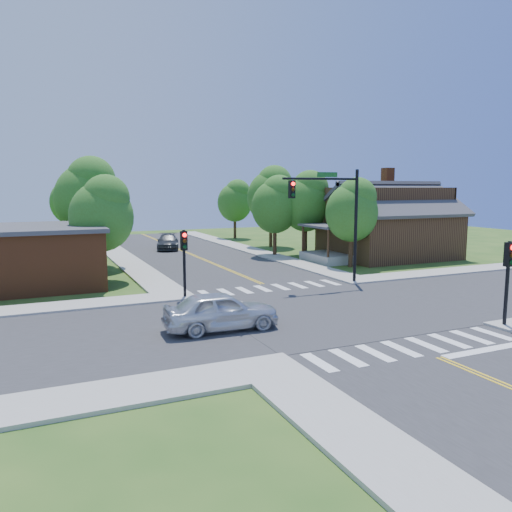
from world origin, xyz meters
name	(u,v)px	position (x,y,z in m)	size (l,w,h in m)	color
ground	(326,311)	(0.00, 0.00, 0.00)	(100.00, 100.00, 0.00)	#2A5119
road_ns	(326,311)	(0.00, 0.00, 0.02)	(10.00, 90.00, 0.04)	#2D2D30
road_ew	(326,311)	(0.00, 0.00, 0.03)	(90.00, 10.00, 0.04)	#2D2D30
intersection_patch	(326,311)	(0.00, 0.00, 0.00)	(10.20, 10.20, 0.06)	#2D2D30
sidewalk_ne	(382,254)	(15.82, 15.82, 0.07)	(40.00, 40.00, 0.14)	#9E9B93
crosswalk_north	(272,288)	(0.00, 6.20, 0.05)	(8.85, 2.00, 0.01)	white
crosswalk_south	(413,347)	(0.00, -6.20, 0.05)	(8.85, 2.00, 0.01)	white
centerline	(326,310)	(0.00, 0.00, 0.05)	(0.30, 90.00, 0.01)	yellow
stop_bar	(491,350)	(2.50, -7.60, 0.00)	(4.60, 0.45, 0.09)	white
signal_mast_ne	(334,208)	(3.91, 5.59, 4.85)	(5.30, 0.42, 7.20)	black
signal_pole_se	(509,267)	(5.60, -5.62, 2.66)	(0.34, 0.42, 3.80)	black
signal_pole_nw	(184,251)	(-5.60, 5.58, 2.66)	(0.34, 0.42, 3.80)	black
house_ne	(388,220)	(15.11, 14.23, 3.33)	(13.05, 8.80, 7.11)	black
building_nw	(14,256)	(-14.20, 13.20, 1.88)	(10.40, 8.40, 3.73)	brown
tree_e_a	(353,209)	(9.27, 11.13, 4.49)	(4.04, 3.84, 6.86)	#382314
tree_e_b	(307,200)	(9.32, 18.23, 4.99)	(4.48, 4.26, 7.62)	#382314
tree_e_c	(272,194)	(9.39, 25.52, 5.46)	(4.90, 4.66, 8.34)	#382314
tree_e_d	(236,200)	(9.23, 35.07, 4.62)	(4.15, 3.94, 7.06)	#382314
tree_w_a	(103,212)	(-8.89, 12.73, 4.53)	(4.07, 3.87, 6.92)	#382314
tree_w_b	(89,194)	(-8.99, 19.86, 5.56)	(4.99, 4.74, 8.48)	#382314
tree_w_c	(85,198)	(-8.59, 27.53, 5.15)	(4.62, 4.39, 7.85)	#382314
tree_w_d	(72,199)	(-9.05, 37.01, 4.86)	(4.36, 4.14, 7.42)	#382314
tree_house	(276,203)	(6.68, 19.07, 4.71)	(4.23, 4.02, 7.19)	#382314
tree_bldg	(102,208)	(-8.23, 18.08, 4.59)	(4.13, 3.92, 7.01)	#382314
car_silver	(221,311)	(-5.90, -0.99, 0.84)	(4.99, 2.20, 1.67)	silver
car_dgrey	(168,242)	(-0.99, 27.53, 0.73)	(3.29, 5.42, 1.47)	#2D3032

